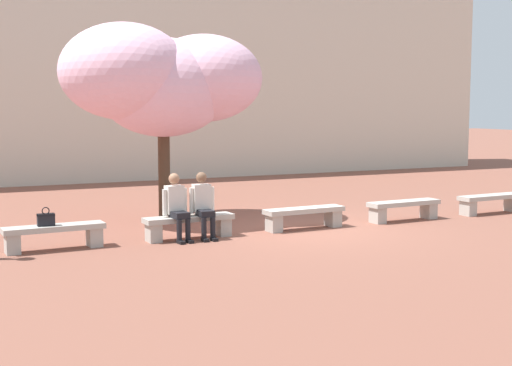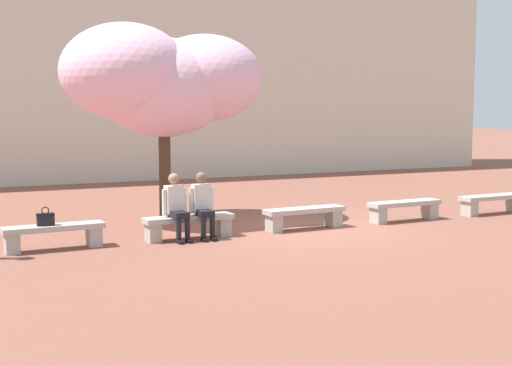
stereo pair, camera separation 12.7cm
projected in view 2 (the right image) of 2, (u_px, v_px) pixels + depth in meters
name	position (u px, v px, depth m)	size (l,w,h in m)	color
ground_plane	(304.00, 229.00, 14.94)	(100.00, 100.00, 0.00)	brown
building_facade	(138.00, 66.00, 26.04)	(28.00, 4.00, 8.03)	beige
stone_bench_west_end	(54.00, 233.00, 12.78)	(1.81, 0.50, 0.45)	#ADA89E
stone_bench_near_west	(189.00, 223.00, 13.84)	(1.81, 0.50, 0.45)	#ADA89E
stone_bench_center	(304.00, 215.00, 14.91)	(1.81, 0.50, 0.45)	#ADA89E
stone_bench_near_east	(405.00, 208.00, 15.97)	(1.81, 0.50, 0.45)	#ADA89E
stone_bench_east_end	(492.00, 201.00, 17.03)	(1.81, 0.50, 0.45)	#ADA89E
person_seated_left	(176.00, 204.00, 13.64)	(0.51, 0.71, 1.29)	black
person_seated_right	(203.00, 203.00, 13.87)	(0.51, 0.69, 1.29)	black
handbag	(45.00, 218.00, 12.68)	(0.30, 0.15, 0.34)	black
cherry_tree_main	(162.00, 80.00, 15.71)	(4.50, 3.15, 4.35)	#473323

